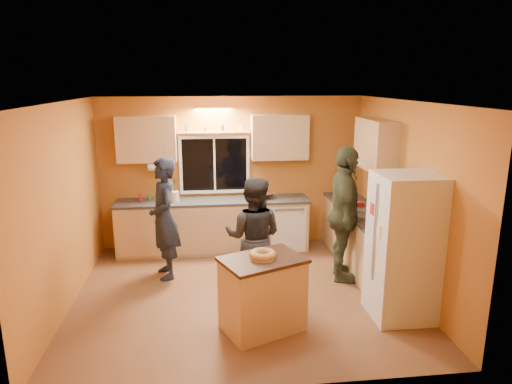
{
  "coord_description": "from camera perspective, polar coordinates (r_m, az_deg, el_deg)",
  "views": [
    {
      "loc": [
        -0.48,
        -5.75,
        2.87
      ],
      "look_at": [
        0.23,
        0.4,
        1.34
      ],
      "focal_mm": 32.0,
      "sensor_mm": 36.0,
      "label": 1
    }
  ],
  "objects": [
    {
      "name": "mixing_bowl",
      "position": [
        7.79,
        0.63,
        -0.39
      ],
      "size": [
        0.5,
        0.5,
        0.1
      ],
      "primitive_type": "imported",
      "rotation": [
        0.0,
        0.0,
        0.28
      ],
      "color": "black",
      "rests_on": "back_counter"
    },
    {
      "name": "island",
      "position": [
        5.43,
        0.83,
        -12.58
      ],
      "size": [
        1.09,
        0.94,
        0.89
      ],
      "rotation": [
        0.0,
        0.0,
        0.4
      ],
      "color": "tan",
      "rests_on": "ground"
    },
    {
      "name": "refrigerator",
      "position": [
        5.83,
        17.94,
        -6.56
      ],
      "size": [
        0.72,
        0.7,
        1.8
      ],
      "primitive_type": "cube",
      "color": "silver",
      "rests_on": "ground"
    },
    {
      "name": "right_counter",
      "position": [
        7.13,
        13.83,
        -6.37
      ],
      "size": [
        0.62,
        1.84,
        0.9
      ],
      "color": "tan",
      "rests_on": "ground"
    },
    {
      "name": "person_center",
      "position": [
        6.13,
        -0.32,
        -5.64
      ],
      "size": [
        0.95,
        0.83,
        1.64
      ],
      "primitive_type": "imported",
      "rotation": [
        0.0,
        0.0,
        2.84
      ],
      "color": "black",
      "rests_on": "ground"
    },
    {
      "name": "back_counter",
      "position": [
        7.85,
        -2.7,
        -4.08
      ],
      "size": [
        4.23,
        0.62,
        0.9
      ],
      "color": "tan",
      "rests_on": "ground"
    },
    {
      "name": "person_left",
      "position": [
        6.79,
        -11.39,
        -3.26
      ],
      "size": [
        0.58,
        0.74,
        1.8
      ],
      "primitive_type": "imported",
      "rotation": [
        0.0,
        0.0,
        -1.32
      ],
      "color": "black",
      "rests_on": "ground"
    },
    {
      "name": "person_right",
      "position": [
        6.66,
        10.96,
        -2.79
      ],
      "size": [
        0.73,
        1.23,
        1.97
      ],
      "primitive_type": "imported",
      "rotation": [
        0.0,
        0.0,
        1.35
      ],
      "color": "#2F321F",
      "rests_on": "ground"
    },
    {
      "name": "ground",
      "position": [
        6.44,
        -1.7,
        -12.56
      ],
      "size": [
        4.5,
        4.5,
        0.0
      ],
      "primitive_type": "plane",
      "color": "brown",
      "rests_on": "ground"
    },
    {
      "name": "utensil_crock",
      "position": [
        7.67,
        -10.11,
        -0.55
      ],
      "size": [
        0.14,
        0.14,
        0.17
      ],
      "primitive_type": "cylinder",
      "color": "beige",
      "rests_on": "back_counter"
    },
    {
      "name": "red_box",
      "position": [
        7.47,
        12.65,
        -1.46
      ],
      "size": [
        0.17,
        0.14,
        0.07
      ],
      "primitive_type": "cube",
      "rotation": [
        0.0,
        0.0,
        0.12
      ],
      "color": "#B31B23",
      "rests_on": "right_counter"
    },
    {
      "name": "potted_plant",
      "position": [
        6.76,
        15.02,
        -2.23
      ],
      "size": [
        0.28,
        0.24,
        0.29
      ],
      "primitive_type": "imported",
      "rotation": [
        0.0,
        0.0,
        -0.05
      ],
      "color": "gray",
      "rests_on": "right_counter"
    },
    {
      "name": "bundt_pastry",
      "position": [
        5.23,
        0.85,
        -7.83
      ],
      "size": [
        0.31,
        0.31,
        0.09
      ],
      "primitive_type": "torus",
      "color": "#BA7C4C",
      "rests_on": "island"
    },
    {
      "name": "room_shell",
      "position": [
        6.31,
        -1.04,
        2.46
      ],
      "size": [
        4.54,
        4.04,
        2.61
      ],
      "color": "#B9752F",
      "rests_on": "ground"
    }
  ]
}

